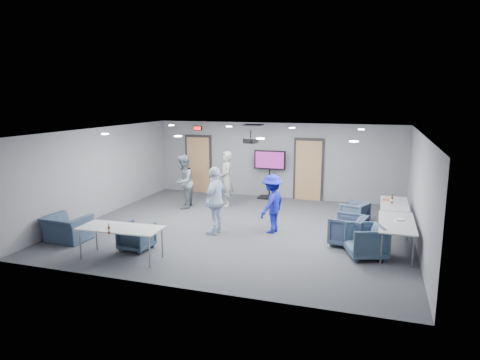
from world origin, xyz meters
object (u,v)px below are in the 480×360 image
(person_c, at_px, (216,200))
(projector, at_px, (251,141))
(person_d, at_px, (272,204))
(table_right_a, at_px, (394,205))
(bottle_right, at_px, (392,200))
(table_front_left, at_px, (121,229))
(person_b, at_px, (183,182))
(table_right_b, at_px, (397,224))
(chair_right_c, at_px, (366,241))
(chair_right_a, at_px, (355,213))
(bottle_front, at_px, (109,230))
(tv_stand, at_px, (270,171))
(person_a, at_px, (226,179))
(chair_right_b, at_px, (348,231))
(chair_front_b, at_px, (67,229))
(chair_front_a, at_px, (137,236))

(person_c, bearing_deg, projector, 154.88)
(person_d, bearing_deg, table_right_a, 127.00)
(person_d, height_order, bottle_right, person_d)
(table_front_left, relative_size, projector, 4.85)
(person_b, distance_m, table_right_b, 6.86)
(table_right_b, bearing_deg, bottle_right, 2.15)
(chair_right_c, distance_m, table_front_left, 5.53)
(chair_right_a, height_order, bottle_front, bottle_front)
(person_d, bearing_deg, table_right_b, 93.66)
(table_front_left, height_order, tv_stand, tv_stand)
(person_d, distance_m, table_right_b, 3.18)
(bottle_front, bearing_deg, person_a, 84.07)
(chair_right_b, height_order, bottle_front, bottle_front)
(person_a, bearing_deg, chair_right_b, 23.09)
(bottle_front, bearing_deg, table_right_a, 38.86)
(person_d, height_order, projector, projector)
(person_d, distance_m, bottle_front, 4.34)
(chair_right_c, distance_m, table_right_b, 0.93)
(person_b, bearing_deg, chair_front_b, -28.96)
(person_a, height_order, chair_right_c, person_a)
(person_d, bearing_deg, person_b, -102.24)
(chair_front_a, relative_size, table_right_b, 0.37)
(person_d, xyz_separation_m, table_right_a, (3.13, 1.35, -0.11))
(person_d, bearing_deg, person_c, -54.85)
(person_b, height_order, table_right_a, person_b)
(chair_right_a, xyz_separation_m, table_right_b, (1.05, -2.12, 0.38))
(person_b, distance_m, chair_front_a, 4.01)
(bottle_front, bearing_deg, chair_right_c, 23.17)
(person_c, height_order, chair_front_b, person_c)
(chair_right_b, bearing_deg, person_d, -90.07)
(chair_right_c, relative_size, table_front_left, 0.44)
(chair_front_b, distance_m, table_front_left, 2.10)
(person_b, xyz_separation_m, projector, (2.61, -1.11, 1.53))
(person_b, bearing_deg, person_d, 54.29)
(person_d, bearing_deg, projector, -111.11)
(chair_right_a, bearing_deg, chair_right_b, 21.59)
(table_right_a, bearing_deg, person_b, 87.47)
(person_c, distance_m, tv_stand, 4.41)
(table_right_a, relative_size, bottle_front, 7.77)
(table_right_b, relative_size, tv_stand, 1.11)
(person_d, bearing_deg, chair_right_c, 78.89)
(person_a, relative_size, table_right_b, 0.95)
(person_b, bearing_deg, bottle_right, 77.17)
(person_a, height_order, person_b, person_a)
(person_a, height_order, chair_right_a, person_a)
(person_b, relative_size, chair_right_b, 2.13)
(person_d, xyz_separation_m, chair_right_b, (2.03, -0.44, -0.41))
(person_c, distance_m, table_front_left, 2.73)
(chair_front_b, relative_size, table_right_b, 0.53)
(chair_right_a, distance_m, chair_right_b, 2.01)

